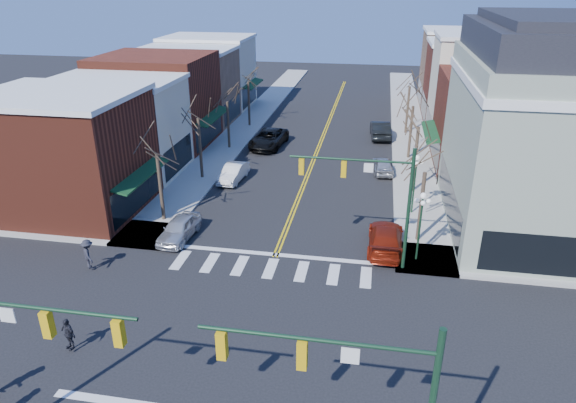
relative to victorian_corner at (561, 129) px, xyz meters
The scene contains 34 objects.
ground 22.95m from the victorian_corner, 138.69° to the right, with size 160.00×160.00×0.00m, color black.
sidewalk_left 26.67m from the victorian_corner, 167.71° to the left, with size 3.50×70.00×0.15m, color #9E9B93.
sidewalk_right 11.56m from the victorian_corner, 144.64° to the left, with size 3.50×70.00×0.15m, color #9E9B93.
bldg_left_brick_a 32.23m from the victorian_corner, behind, with size 10.00×8.50×8.00m, color maroon.
bldg_left_stucco_a 32.52m from the victorian_corner, behind, with size 10.00×7.00×7.50m, color beige.
bldg_left_brick_b 34.62m from the victorian_corner, 157.89° to the left, with size 10.00×9.00×8.50m, color maroon.
bldg_left_tan 38.51m from the victorian_corner, 146.41° to the left, with size 10.00×7.50×7.80m, color #9A7255.
bldg_left_stucco_b 43.26m from the victorian_corner, 137.82° to the left, with size 10.00×8.00×8.20m, color beige.
bldg_right_brick_a 11.60m from the victorian_corner, 95.08° to the left, with size 10.00×8.50×8.00m, color maroon.
bldg_right_stucco 19.10m from the victorian_corner, 93.01° to the left, with size 10.00×7.00×10.00m, color beige.
bldg_right_brick_b 26.63m from the victorian_corner, 92.16° to the left, with size 10.00×8.00×8.50m, color maroon.
bldg_right_tan 34.58m from the victorian_corner, 91.66° to the left, with size 10.00×8.00×9.00m, color #9A7255.
victorian_corner is the anchor object (origin of this frame).
traffic_mast_near_left 31.14m from the victorian_corner, 135.19° to the right, with size 6.60×0.28×7.20m.
traffic_mast_near_right 24.56m from the victorian_corner, 116.57° to the right, with size 6.60×0.28×7.20m.
traffic_mast_far_right 13.20m from the victorian_corner, 147.05° to the right, with size 6.60×0.28×7.20m.
lamppost_corner 10.89m from the victorian_corner, 144.14° to the right, with size 0.36×0.36×4.33m.
lamppost_midblock 9.10m from the victorian_corner, behind, with size 0.36×0.36×4.33m.
tree_left_a 25.51m from the victorian_corner, behind, with size 0.24×0.24×4.76m, color #382B21.
tree_left_b 25.64m from the victorian_corner, 169.76° to the left, with size 0.24×0.24×5.04m, color #382B21.
tree_left_c 28.20m from the victorian_corner, 153.34° to the left, with size 0.24×0.24×4.55m, color #382B21.
tree_left_d 32.53m from the victorian_corner, 140.54° to the left, with size 0.24×0.24×4.90m, color #382B21.
tree_right_a 9.84m from the victorian_corner, 156.63° to the right, with size 0.24×0.24×4.62m, color #382B21.
tree_right_b 10.12m from the victorian_corner, 150.95° to the left, with size 0.24×0.24×5.18m, color #382B21.
tree_right_c 15.49m from the victorian_corner, 122.94° to the left, with size 0.24×0.24×4.83m, color #382B21.
tree_right_d 22.43m from the victorian_corner, 111.56° to the left, with size 0.24×0.24×4.97m, color #382B21.
car_left_near 24.35m from the victorian_corner, 165.93° to the right, with size 1.65×4.10×1.40m, color silver.
car_left_mid 23.47m from the victorian_corner, 168.54° to the left, with size 1.42×4.07×1.34m, color white.
car_left_far 26.01m from the victorian_corner, 147.16° to the left, with size 2.72×5.90×1.64m, color black.
car_right_near 12.67m from the victorian_corner, 154.35° to the right, with size 2.08×5.11×1.48m, color maroon.
car_right_mid 14.69m from the victorian_corner, 140.62° to the left, with size 1.59×3.95×1.34m, color #B3B4B8.
car_right_far 22.35m from the victorian_corner, 119.83° to the left, with size 1.81×5.20×1.71m, color black.
pedestrian_dark_a 29.62m from the victorian_corner, 145.00° to the right, with size 0.91×0.38×1.55m, color black.
pedestrian_dark_b 28.96m from the victorian_corner, 158.91° to the right, with size 1.13×0.65×1.75m, color #212129.
Camera 1 is at (5.38, -18.38, 15.35)m, focal length 32.00 mm.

